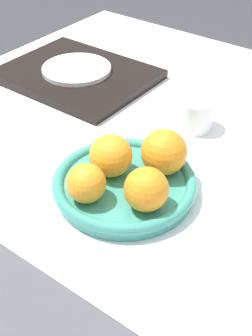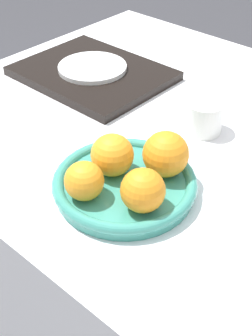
{
  "view_description": "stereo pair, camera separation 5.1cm",
  "coord_description": "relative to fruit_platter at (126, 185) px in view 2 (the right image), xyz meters",
  "views": [
    {
      "loc": [
        0.35,
        -0.69,
        1.24
      ],
      "look_at": [
        0.0,
        -0.22,
        0.79
      ],
      "focal_mm": 50.0,
      "sensor_mm": 36.0,
      "label": 1
    },
    {
      "loc": [
        0.39,
        -0.65,
        1.24
      ],
      "look_at": [
        0.0,
        -0.22,
        0.79
      ],
      "focal_mm": 50.0,
      "sensor_mm": 36.0,
      "label": 2
    }
  ],
  "objects": [
    {
      "name": "serving_tray",
      "position": [
        -0.33,
        0.25,
        -0.01
      ],
      "size": [
        0.33,
        0.26,
        0.02
      ],
      "color": "black",
      "rests_on": "table"
    },
    {
      "name": "table",
      "position": [
        -0.0,
        0.22,
        -0.39
      ],
      "size": [
        1.13,
        0.84,
        0.74
      ],
      "color": "white",
      "rests_on": "ground_plane"
    },
    {
      "name": "side_plate",
      "position": [
        -0.33,
        0.25,
        0.01
      ],
      "size": [
        0.16,
        0.16,
        0.01
      ],
      "color": "white",
      "rests_on": "serving_tray"
    },
    {
      "name": "cup_0",
      "position": [
        -0.01,
        0.24,
        0.02
      ],
      "size": [
        0.07,
        0.07,
        0.06
      ],
      "color": "white",
      "rests_on": "table"
    },
    {
      "name": "orange_2",
      "position": [
        0.03,
        0.06,
        0.04
      ],
      "size": [
        0.08,
        0.08,
        0.08
      ],
      "color": "orange",
      "rests_on": "fruit_platter"
    },
    {
      "name": "orange_1",
      "position": [
        -0.03,
        0.0,
        0.04
      ],
      "size": [
        0.07,
        0.07,
        0.07
      ],
      "color": "orange",
      "rests_on": "fruit_platter"
    },
    {
      "name": "orange_0",
      "position": [
        0.06,
        -0.03,
        0.04
      ],
      "size": [
        0.07,
        0.07,
        0.07
      ],
      "color": "orange",
      "rests_on": "fruit_platter"
    },
    {
      "name": "orange_3",
      "position": [
        -0.02,
        -0.07,
        0.04
      ],
      "size": [
        0.06,
        0.06,
        0.06
      ],
      "color": "orange",
      "rests_on": "fruit_platter"
    },
    {
      "name": "fruit_platter",
      "position": [
        0.0,
        0.0,
        0.0
      ],
      "size": [
        0.23,
        0.23,
        0.03
      ],
      "color": "teal",
      "rests_on": "table"
    }
  ]
}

